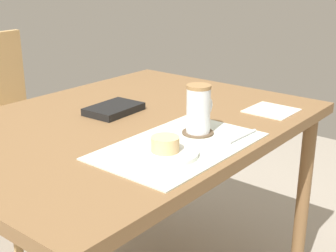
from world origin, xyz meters
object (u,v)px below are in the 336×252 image
at_px(coffee_mug, 199,109).
at_px(dining_table, 127,141).
at_px(wooden_chair, 7,133).
at_px(small_book, 114,109).
at_px(pastry_plate, 165,153).
at_px(pastry, 165,144).

bearing_deg(coffee_mug, dining_table, 96.70).
xyz_separation_m(wooden_chair, small_book, (-0.01, -0.69, 0.24)).
bearing_deg(coffee_mug, small_book, 90.70).
distance_m(wooden_chair, pastry_plate, 1.10).
relative_size(dining_table, wooden_chair, 1.31).
bearing_deg(wooden_chair, dining_table, 84.67).
distance_m(coffee_mug, small_book, 0.35).
bearing_deg(pastry, dining_table, 61.26).
relative_size(pastry, small_book, 0.40).
distance_m(pastry, coffee_mug, 0.20).
bearing_deg(wooden_chair, pastry, 77.03).
bearing_deg(pastry_plate, pastry, 0.00).
height_order(pastry_plate, coffee_mug, coffee_mug).
bearing_deg(dining_table, wooden_chair, 87.15).
height_order(dining_table, wooden_chair, wooden_chair).
distance_m(dining_table, pastry, 0.35).
xyz_separation_m(wooden_chair, pastry, (-0.20, -1.06, 0.27)).
height_order(wooden_chair, small_book, wooden_chair).
bearing_deg(dining_table, small_book, 72.54).
relative_size(wooden_chair, pastry_plate, 5.39).
bearing_deg(wooden_chair, coffee_mug, 87.06).
relative_size(wooden_chair, pastry, 12.74).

